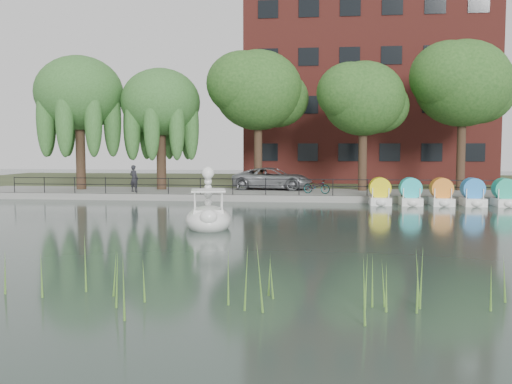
% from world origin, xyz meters
% --- Properties ---
extents(ground_plane, '(120.00, 120.00, 0.00)m').
position_xyz_m(ground_plane, '(0.00, 0.00, 0.00)').
color(ground_plane, '#3D5047').
extents(promenade, '(40.00, 6.00, 0.40)m').
position_xyz_m(promenade, '(0.00, 16.00, 0.20)').
color(promenade, gray).
rests_on(promenade, ground_plane).
extents(kerb, '(40.00, 0.25, 0.40)m').
position_xyz_m(kerb, '(0.00, 13.05, 0.20)').
color(kerb, gray).
rests_on(kerb, ground_plane).
extents(land_strip, '(60.00, 22.00, 0.36)m').
position_xyz_m(land_strip, '(0.00, 30.00, 0.18)').
color(land_strip, '#47512D').
rests_on(land_strip, ground_plane).
extents(railing, '(32.00, 0.05, 1.00)m').
position_xyz_m(railing, '(0.00, 13.25, 1.15)').
color(railing, black).
rests_on(railing, promenade).
extents(apartment_building, '(20.00, 10.07, 18.00)m').
position_xyz_m(apartment_building, '(7.00, 29.97, 9.36)').
color(apartment_building, '#4C1E16').
rests_on(apartment_building, land_strip).
extents(willow_left, '(5.88, 5.88, 9.01)m').
position_xyz_m(willow_left, '(-13.00, 16.50, 6.87)').
color(willow_left, '#473323').
rests_on(willow_left, promenade).
extents(willow_mid, '(5.32, 5.32, 8.15)m').
position_xyz_m(willow_mid, '(-7.50, 17.00, 6.25)').
color(willow_mid, '#473323').
rests_on(willow_mid, promenade).
extents(broadleaf_center, '(6.00, 6.00, 9.25)m').
position_xyz_m(broadleaf_center, '(-1.00, 18.00, 7.06)').
color(broadleaf_center, '#473323').
rests_on(broadleaf_center, promenade).
extents(broadleaf_right, '(5.40, 5.40, 8.32)m').
position_xyz_m(broadleaf_right, '(6.00, 17.50, 6.39)').
color(broadleaf_right, '#473323').
rests_on(broadleaf_right, promenade).
extents(broadleaf_far, '(6.30, 6.30, 9.71)m').
position_xyz_m(broadleaf_far, '(12.50, 18.50, 7.40)').
color(broadleaf_far, '#473323').
rests_on(broadleaf_far, promenade).
extents(minivan, '(3.47, 6.40, 1.71)m').
position_xyz_m(minivan, '(0.04, 17.62, 1.25)').
color(minivan, gray).
rests_on(minivan, promenade).
extents(bicycle, '(1.15, 1.82, 1.00)m').
position_xyz_m(bicycle, '(3.03, 14.60, 0.90)').
color(bicycle, gray).
rests_on(bicycle, promenade).
extents(pedestrian, '(0.84, 0.72, 1.98)m').
position_xyz_m(pedestrian, '(-8.60, 14.51, 1.39)').
color(pedestrian, black).
rests_on(pedestrian, promenade).
extents(swan_boat, '(2.37, 3.20, 2.45)m').
position_xyz_m(swan_boat, '(-1.17, 1.77, 0.54)').
color(swan_boat, white).
rests_on(swan_boat, ground_plane).
extents(pedal_boat_row, '(9.65, 1.70, 1.40)m').
position_xyz_m(pedal_boat_row, '(10.88, 12.20, 0.61)').
color(pedal_boat_row, white).
rests_on(pedal_boat_row, ground_plane).
extents(reed_bank, '(24.00, 2.40, 1.20)m').
position_xyz_m(reed_bank, '(2.00, -9.50, 0.60)').
color(reed_bank, '#669938').
rests_on(reed_bank, ground_plane).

